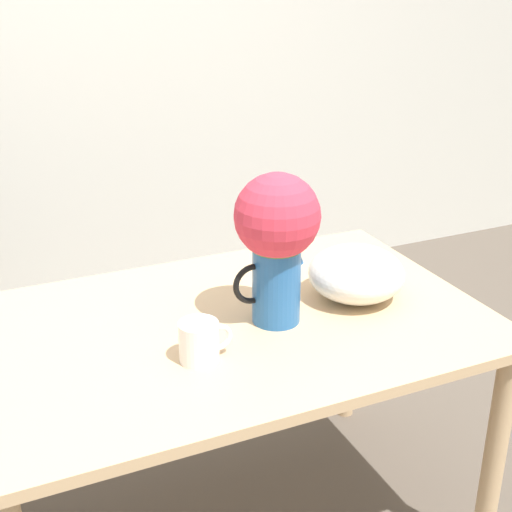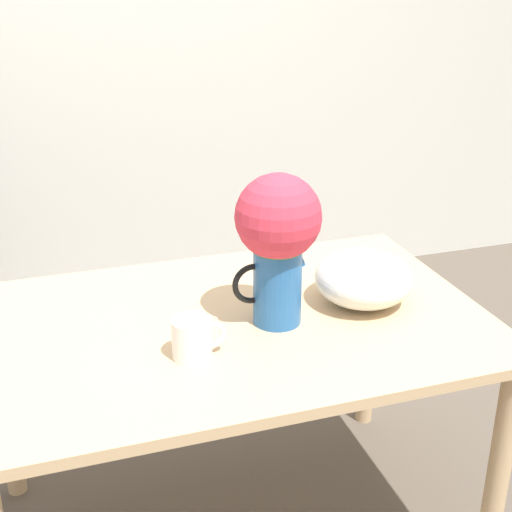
{
  "view_description": "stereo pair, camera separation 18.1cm",
  "coord_description": "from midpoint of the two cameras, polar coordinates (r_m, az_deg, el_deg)",
  "views": [
    {
      "loc": [
        -0.66,
        -1.41,
        1.63
      ],
      "look_at": [
        0.03,
        0.11,
        0.92
      ],
      "focal_mm": 50.0,
      "sensor_mm": 36.0,
      "label": 1
    },
    {
      "loc": [
        -0.49,
        -1.47,
        1.63
      ],
      "look_at": [
        0.03,
        0.11,
        0.92
      ],
      "focal_mm": 50.0,
      "sensor_mm": 36.0,
      "label": 2
    }
  ],
  "objects": [
    {
      "name": "table",
      "position": [
        1.96,
        0.61,
        -7.61
      ],
      "size": [
        1.38,
        0.89,
        0.73
      ],
      "color": "tan",
      "rests_on": "ground_plane"
    },
    {
      "name": "wall_back",
      "position": [
        3.4,
        -8.69,
        17.26
      ],
      "size": [
        8.0,
        0.05,
        2.6
      ],
      "color": "silver",
      "rests_on": "ground_plane"
    },
    {
      "name": "coffee_mug",
      "position": [
        1.72,
        -2.05,
        -6.7
      ],
      "size": [
        0.13,
        0.1,
        0.1
      ],
      "color": "white",
      "rests_on": "table"
    },
    {
      "name": "flower_vase",
      "position": [
        1.81,
        4.63,
        1.73
      ],
      "size": [
        0.23,
        0.22,
        0.41
      ],
      "color": "#235B9E",
      "rests_on": "table"
    },
    {
      "name": "white_bowl",
      "position": [
        2.01,
        11.15,
        -1.81
      ],
      "size": [
        0.27,
        0.27,
        0.15
      ],
      "color": "silver",
      "rests_on": "table"
    }
  ]
}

